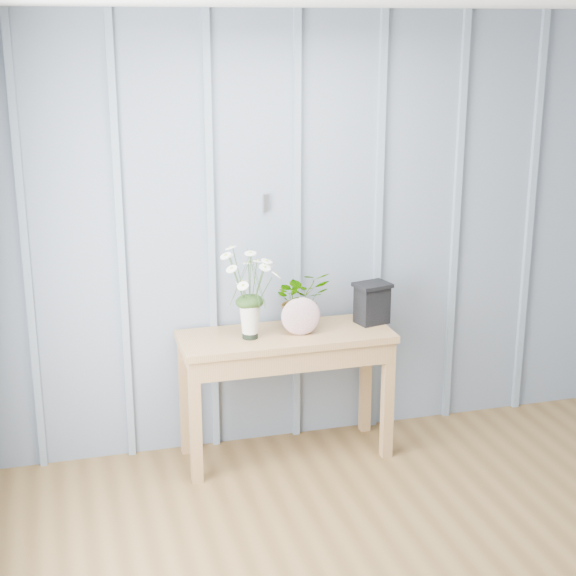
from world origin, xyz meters
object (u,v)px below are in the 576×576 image
object	(u,v)px
sideboard	(286,352)
felt_disc_vessel	(301,316)
carved_box	(372,303)
daisy_vase	(249,279)

from	to	relation	value
sideboard	felt_disc_vessel	size ratio (longest dim) A/B	5.43
carved_box	felt_disc_vessel	bearing A→B (deg)	-168.38
daisy_vase	felt_disc_vessel	world-z (taller)	daisy_vase
sideboard	daisy_vase	xyz separation A→B (m)	(-0.21, -0.02, 0.45)
sideboard	carved_box	xyz separation A→B (m)	(0.53, 0.04, 0.24)
sideboard	carved_box	size ratio (longest dim) A/B	5.01
daisy_vase	carved_box	distance (m)	0.77
sideboard	felt_disc_vessel	distance (m)	0.24
sideboard	carved_box	world-z (taller)	carved_box
felt_disc_vessel	carved_box	world-z (taller)	carved_box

